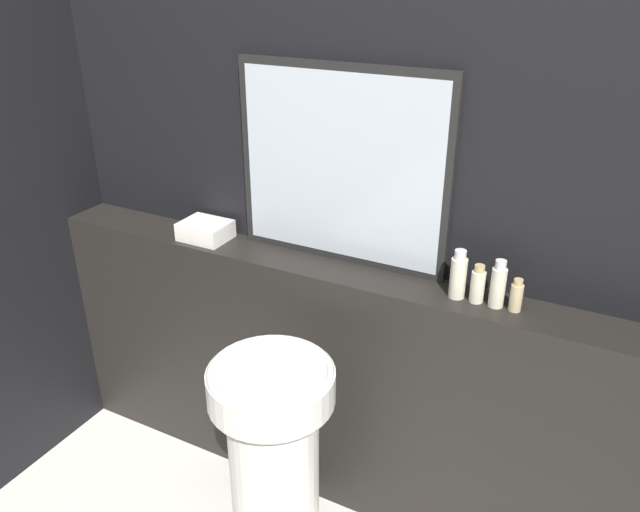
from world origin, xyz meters
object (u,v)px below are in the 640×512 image
(mirror, at_px, (341,167))
(body_wash_bottle, at_px, (516,296))
(shampoo_bottle, at_px, (458,276))
(pedestal_sink, at_px, (274,462))
(lotion_bottle, at_px, (498,285))
(conditioner_bottle, at_px, (478,285))
(towel_stack, at_px, (205,230))

(mirror, distance_m, body_wash_bottle, 0.70)
(mirror, height_order, shampoo_bottle, mirror)
(pedestal_sink, bearing_deg, lotion_bottle, 37.11)
(shampoo_bottle, distance_m, lotion_bottle, 0.12)
(conditioner_bottle, distance_m, lotion_bottle, 0.06)
(conditioner_bottle, relative_size, lotion_bottle, 0.81)
(mirror, bearing_deg, pedestal_sink, -88.61)
(towel_stack, bearing_deg, conditioner_bottle, -0.00)
(towel_stack, distance_m, shampoo_bottle, 0.98)
(body_wash_bottle, bearing_deg, shampoo_bottle, 180.00)
(mirror, xyz_separation_m, shampoo_bottle, (0.45, -0.08, -0.26))
(body_wash_bottle, bearing_deg, towel_stack, 180.00)
(lotion_bottle, bearing_deg, pedestal_sink, -142.89)
(lotion_bottle, xyz_separation_m, body_wash_bottle, (0.06, -0.00, -0.02))
(shampoo_bottle, bearing_deg, conditioner_bottle, 0.00)
(pedestal_sink, bearing_deg, body_wash_bottle, 34.45)
(towel_stack, relative_size, lotion_bottle, 1.16)
(shampoo_bottle, bearing_deg, pedestal_sink, -135.82)
(pedestal_sink, xyz_separation_m, conditioner_bottle, (0.50, 0.42, 0.58))
(mirror, height_order, body_wash_bottle, mirror)
(pedestal_sink, relative_size, conditioner_bottle, 6.69)
(pedestal_sink, height_order, conditioner_bottle, conditioner_bottle)
(mirror, height_order, towel_stack, mirror)
(mirror, distance_m, lotion_bottle, 0.64)
(lotion_bottle, height_order, body_wash_bottle, lotion_bottle)
(shampoo_bottle, bearing_deg, mirror, 170.08)
(body_wash_bottle, bearing_deg, conditioner_bottle, 180.00)
(pedestal_sink, relative_size, shampoo_bottle, 5.18)
(conditioner_bottle, height_order, body_wash_bottle, conditioner_bottle)
(towel_stack, distance_m, conditioner_bottle, 1.04)
(mirror, distance_m, shampoo_bottle, 0.53)
(mirror, relative_size, lotion_bottle, 4.93)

